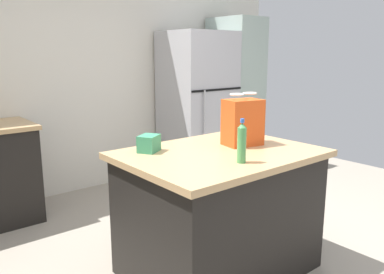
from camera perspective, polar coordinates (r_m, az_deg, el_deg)
The scene contains 8 objects.
ground at distance 3.03m, azimuth 7.09°, elevation -18.70°, with size 6.78×6.78×0.00m, color #9E9384.
back_wall at distance 4.62m, azimuth -15.41°, elevation 9.44°, with size 5.65×0.13×2.73m.
kitchen_island at distance 2.83m, azimuth 3.92°, elevation -10.75°, with size 1.32×0.99×0.89m.
refrigerator at distance 4.99m, azimuth 0.81°, elevation 4.70°, with size 0.81×0.76×1.81m.
tall_cabinet at distance 5.43m, azimuth 6.29°, elevation 6.28°, with size 0.50×0.68×2.01m.
shopping_bag at distance 2.87m, azimuth 7.39°, elevation 2.19°, with size 0.29×0.23×0.38m.
small_box at distance 2.68m, azimuth -6.29°, elevation -0.94°, with size 0.15×0.12×0.11m, color #388E66.
bottle at distance 2.40m, azimuth 7.25°, elevation -0.84°, with size 0.06×0.06×0.27m.
Camera 1 is at (-1.91, -1.77, 1.54)m, focal length 36.66 mm.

